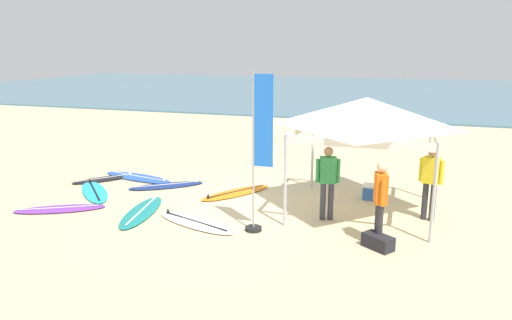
{
  "coord_description": "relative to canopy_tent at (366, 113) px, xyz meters",
  "views": [
    {
      "loc": [
        3.35,
        -10.78,
        3.87
      ],
      "look_at": [
        -0.31,
        0.63,
        1.0
      ],
      "focal_mm": 33.16,
      "sensor_mm": 36.0,
      "label": 1
    }
  ],
  "objects": [
    {
      "name": "surfboard_orange",
      "position": [
        -3.36,
        0.34,
        -2.35
      ],
      "size": [
        1.71,
        2.16,
        0.19
      ],
      "color": "orange",
      "rests_on": "ground"
    },
    {
      "name": "cooler_box",
      "position": [
        0.19,
        0.99,
        -2.19
      ],
      "size": [
        0.5,
        0.36,
        0.39
      ],
      "color": "#2D60B7",
      "rests_on": "ground"
    },
    {
      "name": "ground_plane",
      "position": [
        -2.46,
        -0.35,
        -2.39
      ],
      "size": [
        80.0,
        80.0,
        0.0
      ],
      "primitive_type": "plane",
      "color": "beige"
    },
    {
      "name": "surfboard_purple",
      "position": [
        -7.0,
        -2.22,
        -2.35
      ],
      "size": [
        2.15,
        1.53,
        0.19
      ],
      "color": "purple",
      "rests_on": "ground"
    },
    {
      "name": "surfboard_teal",
      "position": [
        -4.99,
        -1.78,
        -2.35
      ],
      "size": [
        1.05,
        2.38,
        0.19
      ],
      "color": "#19847F",
      "rests_on": "ground"
    },
    {
      "name": "surfboard_blue",
      "position": [
        -6.71,
        0.89,
        -2.35
      ],
      "size": [
        2.56,
        1.16,
        0.19
      ],
      "color": "blue",
      "rests_on": "ground"
    },
    {
      "name": "surfboard_cyan",
      "position": [
        -7.08,
        -0.75,
        -2.35
      ],
      "size": [
        1.99,
        2.04,
        0.19
      ],
      "color": "#23B2CC",
      "rests_on": "ground"
    },
    {
      "name": "person_yellow",
      "position": [
        1.51,
        -0.17,
        -1.4
      ],
      "size": [
        0.52,
        0.33,
        1.71
      ],
      "color": "#2D2D33",
      "rests_on": "ground"
    },
    {
      "name": "surfboard_white",
      "position": [
        -3.46,
        -2.05,
        -2.35
      ],
      "size": [
        2.27,
        1.3,
        0.19
      ],
      "color": "white",
      "rests_on": "ground"
    },
    {
      "name": "sea",
      "position": [
        -2.46,
        32.36,
        -2.34
      ],
      "size": [
        80.0,
        36.0,
        0.1
      ],
      "primitive_type": "cube",
      "color": "teal",
      "rests_on": "ground"
    },
    {
      "name": "person_orange",
      "position": [
        0.51,
        -1.94,
        -1.4
      ],
      "size": [
        0.3,
        0.54,
        1.71
      ],
      "color": "#2D2D33",
      "rests_on": "ground"
    },
    {
      "name": "surfboard_navy",
      "position": [
        -5.47,
        0.37,
        -2.35
      ],
      "size": [
        2.02,
        1.72,
        0.19
      ],
      "color": "navy",
      "rests_on": "ground"
    },
    {
      "name": "gear_bag_near_tent",
      "position": [
        0.53,
        -2.15,
        -2.25
      ],
      "size": [
        0.67,
        0.61,
        0.28
      ],
      "primitive_type": "cube",
      "rotation": [
        0.0,
        0.0,
        2.52
      ],
      "color": "#232328",
      "rests_on": "ground"
    },
    {
      "name": "canopy_tent",
      "position": [
        0.0,
        0.0,
        0.0
      ],
      "size": [
        3.17,
        3.17,
        2.75
      ],
      "color": "#B7B7BC",
      "rests_on": "ground"
    },
    {
      "name": "surfboard_black",
      "position": [
        -7.57,
        0.43,
        -2.35
      ],
      "size": [
        1.6,
        1.76,
        0.19
      ],
      "color": "black",
      "rests_on": "ground"
    },
    {
      "name": "person_green",
      "position": [
        -0.71,
        -0.86,
        -1.4
      ],
      "size": [
        0.53,
        0.31,
        1.71
      ],
      "color": "#383842",
      "rests_on": "ground"
    },
    {
      "name": "banner_flag",
      "position": [
        -1.98,
        -2.01,
        -0.81
      ],
      "size": [
        0.6,
        0.36,
        3.4
      ],
      "color": "#99999E",
      "rests_on": "ground"
    }
  ]
}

